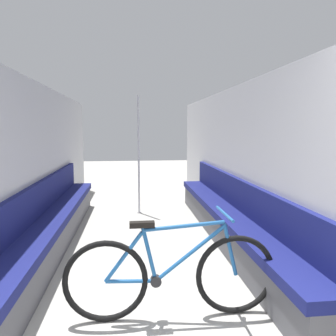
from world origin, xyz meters
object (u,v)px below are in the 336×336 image
Objects in this scene: bench_seat_row_left at (51,226)px; bench_seat_row_right at (228,220)px; grab_pole_near at (139,157)px; bicycle at (172,275)px.

bench_seat_row_right is at bearing 0.00° from bench_seat_row_left.
bench_seat_row_right is 2.22m from grab_pole_near.
grab_pole_near is at bearing 93.35° from bicycle.
bench_seat_row_right is 2.00m from bicycle.
bicycle is 3.52m from grab_pole_near.
grab_pole_near is (1.18, 1.72, 0.75)m from bench_seat_row_left.
bench_seat_row_left is 2.74× the size of bicycle.
bicycle is at bearing -51.86° from bench_seat_row_left.
bench_seat_row_left is at bearing 180.00° from bench_seat_row_right.
bicycle is (1.36, -1.73, 0.06)m from bench_seat_row_left.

